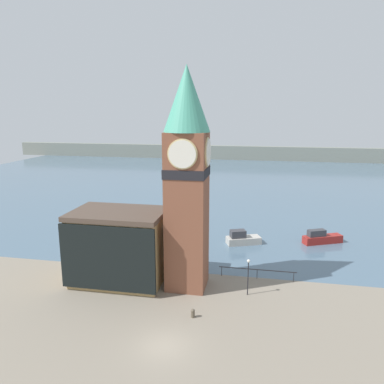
{
  "coord_description": "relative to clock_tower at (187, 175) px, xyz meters",
  "views": [
    {
      "loc": [
        6.98,
        -24.75,
        17.78
      ],
      "look_at": [
        0.69,
        7.75,
        10.54
      ],
      "focal_mm": 35.0,
      "sensor_mm": 36.0,
      "label": 1
    }
  ],
  "objects": [
    {
      "name": "ground_plane",
      "position": [
        0.3,
        -10.32,
        -11.66
      ],
      "size": [
        160.0,
        160.0,
        0.0
      ],
      "primitive_type": "plane",
      "color": "gray"
    },
    {
      "name": "water",
      "position": [
        0.3,
        63.26,
        -11.67
      ],
      "size": [
        160.0,
        120.0,
        0.0
      ],
      "color": "slate",
      "rests_on": "ground_plane"
    },
    {
      "name": "far_shoreline",
      "position": [
        0.3,
        103.26,
        -9.16
      ],
      "size": [
        180.0,
        3.0,
        5.0
      ],
      "color": "gray",
      "rests_on": "water"
    },
    {
      "name": "pier_railing",
      "position": [
        7.06,
        3.01,
        -10.73
      ],
      "size": [
        8.25,
        0.08,
        1.09
      ],
      "color": "#333338",
      "rests_on": "ground_plane"
    },
    {
      "name": "clock_tower",
      "position": [
        0.0,
        0.0,
        0.0
      ],
      "size": [
        4.46,
        4.46,
        21.95
      ],
      "color": "brown",
      "rests_on": "ground_plane"
    },
    {
      "name": "pier_building",
      "position": [
        -7.27,
        -0.21,
        -7.82
      ],
      "size": [
        9.71,
        6.57,
        7.64
      ],
      "color": "tan",
      "rests_on": "ground_plane"
    },
    {
      "name": "boat_near",
      "position": [
        4.82,
        13.58,
        -10.95
      ],
      "size": [
        4.91,
        3.38,
        1.96
      ],
      "rotation": [
        0.0,
        0.0,
        0.37
      ],
      "color": "#B7B2A8",
      "rests_on": "water"
    },
    {
      "name": "boat_far",
      "position": [
        15.42,
        15.91,
        -10.93
      ],
      "size": [
        5.54,
        3.55,
        1.95
      ],
      "rotation": [
        0.0,
        0.0,
        0.43
      ],
      "color": "maroon",
      "rests_on": "water"
    },
    {
      "name": "mooring_bollard_near",
      "position": [
        1.71,
        -5.87,
        -11.23
      ],
      "size": [
        0.36,
        0.36,
        0.8
      ],
      "color": "brown",
      "rests_on": "ground_plane"
    },
    {
      "name": "lamp_post",
      "position": [
        6.22,
        -0.8,
        -9.05
      ],
      "size": [
        0.32,
        0.32,
        3.7
      ],
      "color": "black",
      "rests_on": "ground_plane"
    }
  ]
}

